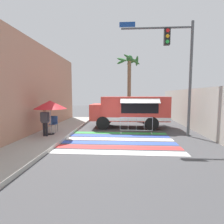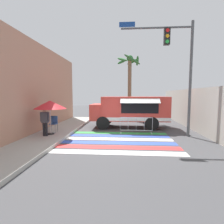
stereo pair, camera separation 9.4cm
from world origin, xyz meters
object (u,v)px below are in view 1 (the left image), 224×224
Objects in this scene: food_truck at (129,109)px; palm_tree at (129,76)px; barricade_front at (136,125)px; patio_umbrella at (50,105)px; traffic_signal_pole at (177,59)px; folding_chair at (54,122)px; vendor_person at (45,120)px.

palm_tree reaches higher than food_truck.
barricade_front is 0.33× the size of palm_tree.
traffic_signal_pole is at bearing 6.24° from patio_umbrella.
food_truck is at bearing 136.31° from traffic_signal_pole.
traffic_signal_pole is 6.96m from palm_tree.
food_truck is 4.86m from palm_tree.
barricade_front is at bearing -1.61° from folding_chair.
folding_chair is at bearing 95.21° from vendor_person.
vendor_person is at bearing -121.86° from palm_tree.
palm_tree is at bearing 57.34° from patio_umbrella.
folding_chair is 0.61× the size of vendor_person.
patio_umbrella is at bearing -173.76° from traffic_signal_pole.
food_truck is 6.02m from vendor_person.
barricade_front is (5.10, 0.63, -0.24)m from folding_chair.
palm_tree is (4.78, 6.52, 3.50)m from folding_chair.
traffic_signal_pole is at bearing -43.69° from food_truck.
palm_tree reaches higher than vendor_person.
folding_chair reaches higher than barricade_front.
vendor_person is 0.26× the size of palm_tree.
palm_tree is (0.11, 3.91, 2.88)m from food_truck.
palm_tree is at bearing 93.12° from barricade_front.
folding_chair is 1.21m from vendor_person.
vendor_person is at bearing -170.53° from traffic_signal_pole.
traffic_signal_pole is at bearing -68.36° from palm_tree.
vendor_person is at bearing -106.63° from patio_umbrella.
folding_chair is (-4.66, -2.61, -0.62)m from food_truck.
vendor_person is at bearing -160.60° from barricade_front.
patio_umbrella is 0.32× the size of palm_tree.
palm_tree is (-0.32, 5.90, 3.74)m from barricade_front.
barricade_front is at bearing 15.31° from patio_umbrella.
folding_chair is at bearing -172.97° from barricade_front.
patio_umbrella is at bearing -122.66° from palm_tree.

